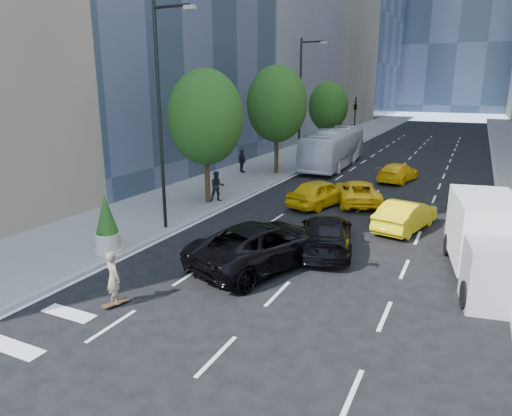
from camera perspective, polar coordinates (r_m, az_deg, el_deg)
The scene contains 21 objects.
ground at distance 15.82m, azimuth -0.66°, elevation -9.97°, with size 160.00×160.00×0.00m, color black.
sidewalk_left at distance 45.98m, azimuth 5.89°, elevation 6.80°, with size 6.00×120.00×0.15m, color slate.
lamp_near at distance 21.09m, azimuth -11.62°, elevation 12.41°, with size 2.13×0.22×10.00m.
lamp_far at distance 37.08m, azimuth 5.80°, elevation 13.71°, with size 2.13×0.22×10.00m.
tree_near at distance 25.75m, azimuth -6.31°, elevation 11.20°, with size 4.20×4.20×7.46m.
tree_mid at distance 34.62m, azimuth 2.63°, elevation 12.85°, with size 4.50×4.50×7.99m.
tree_far at distance 46.88m, azimuth 9.02°, elevation 12.45°, with size 3.90×3.90×6.92m.
traffic_signal at distance 54.40m, azimuth 12.34°, elevation 12.23°, with size 2.48×0.53×5.20m.
skateboarder at distance 14.95m, azimuth -17.37°, elevation -8.71°, with size 0.62×0.40×1.69m, color #77684A.
black_sedan_lincoln at distance 17.33m, azimuth 0.94°, elevation -4.59°, with size 2.85×6.19×1.72m, color black.
black_sedan_mercedes at distance 19.16m, azimuth 8.74°, elevation -3.16°, with size 2.10×5.17×1.50m, color black.
taxi_a at distance 26.18m, azimuth 8.04°, elevation 1.90°, with size 1.83×4.54×1.55m, color gold.
taxi_b at distance 22.78m, azimuth 18.21°, elevation -0.85°, with size 1.54×4.41×1.45m, color yellow.
taxi_c at distance 27.17m, azimuth 12.54°, elevation 1.97°, with size 2.25×4.89×1.36m, color yellow.
taxi_d at distance 34.20m, azimuth 17.33°, elevation 4.28°, with size 1.84×4.53×1.31m, color yellow.
city_bus at distance 39.00m, azimuth 9.67°, elevation 7.41°, with size 2.66×11.38×3.17m, color silver.
box_truck at distance 17.91m, azimuth 27.01°, elevation -3.69°, with size 3.10×6.19×2.83m.
pedestrian_a at distance 26.44m, azimuth -4.88°, elevation 2.70°, with size 0.86×0.67×1.76m, color black.
pedestrian_b at distance 35.19m, azimuth -1.76°, elevation 5.90°, with size 1.05×0.44×1.79m, color black.
trash_can at distance 19.37m, azimuth -18.23°, elevation -4.12°, with size 0.56×0.56×0.85m, color black.
planter_shrub at distance 19.24m, azimuth -18.15°, elevation -2.01°, with size 0.99×0.99×2.39m.
Camera 1 is at (6.36, -12.83, 6.73)m, focal length 32.00 mm.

